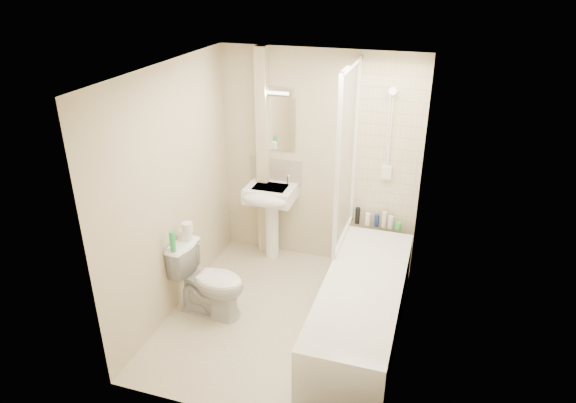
% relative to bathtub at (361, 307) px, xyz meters
% --- Properties ---
extents(floor, '(2.50, 2.50, 0.00)m').
position_rel_bathtub_xyz_m(floor, '(-0.75, -0.02, -0.29)').
color(floor, beige).
rests_on(floor, ground).
extents(wall_back, '(2.20, 0.02, 2.40)m').
position_rel_bathtub_xyz_m(wall_back, '(-0.75, 1.23, 0.91)').
color(wall_back, beige).
rests_on(wall_back, ground).
extents(wall_left, '(0.02, 2.50, 2.40)m').
position_rel_bathtub_xyz_m(wall_left, '(-1.85, -0.02, 0.91)').
color(wall_left, beige).
rests_on(wall_left, ground).
extents(wall_right, '(0.02, 2.50, 2.40)m').
position_rel_bathtub_xyz_m(wall_right, '(0.35, -0.02, 0.91)').
color(wall_right, beige).
rests_on(wall_right, ground).
extents(ceiling, '(2.20, 2.50, 0.02)m').
position_rel_bathtub_xyz_m(ceiling, '(-0.75, -0.02, 2.11)').
color(ceiling, white).
rests_on(ceiling, wall_back).
extents(tile_back, '(0.70, 0.01, 1.75)m').
position_rel_bathtub_xyz_m(tile_back, '(0.00, 1.22, 1.14)').
color(tile_back, beige).
rests_on(tile_back, wall_back).
extents(tile_right, '(0.01, 2.10, 1.75)m').
position_rel_bathtub_xyz_m(tile_right, '(0.34, 0.00, 1.14)').
color(tile_right, beige).
rests_on(tile_right, wall_right).
extents(pipe_boxing, '(0.12, 0.12, 2.40)m').
position_rel_bathtub_xyz_m(pipe_boxing, '(-1.37, 1.17, 0.91)').
color(pipe_boxing, beige).
rests_on(pipe_boxing, ground).
extents(splashback, '(0.60, 0.02, 0.30)m').
position_rel_bathtub_xyz_m(splashback, '(-1.24, 1.22, 0.74)').
color(splashback, beige).
rests_on(splashback, wall_back).
extents(mirror, '(0.46, 0.01, 0.60)m').
position_rel_bathtub_xyz_m(mirror, '(-1.24, 1.22, 1.29)').
color(mirror, white).
rests_on(mirror, wall_back).
extents(strip_light, '(0.42, 0.07, 0.07)m').
position_rel_bathtub_xyz_m(strip_light, '(-1.24, 1.19, 1.66)').
color(strip_light, silver).
rests_on(strip_light, wall_back).
extents(bathtub, '(0.70, 2.10, 0.55)m').
position_rel_bathtub_xyz_m(bathtub, '(0.00, 0.00, 0.00)').
color(bathtub, white).
rests_on(bathtub, ground).
extents(shower_screen, '(0.04, 0.92, 1.80)m').
position_rel_bathtub_xyz_m(shower_screen, '(-0.35, 0.78, 1.16)').
color(shower_screen, white).
rests_on(shower_screen, bathtub).
extents(shower_fixture, '(0.10, 0.16, 0.99)m').
position_rel_bathtub_xyz_m(shower_fixture, '(-0.00, 1.17, 1.26)').
color(shower_fixture, white).
rests_on(shower_fixture, wall_back).
extents(pedestal_sink, '(0.54, 0.49, 1.04)m').
position_rel_bathtub_xyz_m(pedestal_sink, '(-1.24, 0.99, 0.44)').
color(pedestal_sink, white).
rests_on(pedestal_sink, ground).
extents(bottle_black_a, '(0.05, 0.05, 0.19)m').
position_rel_bathtub_xyz_m(bottle_black_a, '(-0.27, 1.14, 0.36)').
color(bottle_black_a, black).
rests_on(bottle_black_a, bathtub).
extents(bottle_white_a, '(0.05, 0.05, 0.14)m').
position_rel_bathtub_xyz_m(bottle_white_a, '(-0.15, 1.14, 0.33)').
color(bottle_white_a, white).
rests_on(bottle_white_a, bathtub).
extents(bottle_blue, '(0.05, 0.05, 0.14)m').
position_rel_bathtub_xyz_m(bottle_blue, '(-0.06, 1.14, 0.33)').
color(bottle_blue, navy).
rests_on(bottle_blue, bathtub).
extents(bottle_cream, '(0.05, 0.05, 0.18)m').
position_rel_bathtub_xyz_m(bottle_cream, '(0.02, 1.14, 0.35)').
color(bottle_cream, beige).
rests_on(bottle_cream, bathtub).
extents(bottle_white_b, '(0.06, 0.06, 0.14)m').
position_rel_bathtub_xyz_m(bottle_white_b, '(0.09, 1.14, 0.33)').
color(bottle_white_b, silver).
rests_on(bottle_white_b, bathtub).
extents(bottle_green, '(0.06, 0.06, 0.08)m').
position_rel_bathtub_xyz_m(bottle_green, '(0.18, 1.14, 0.30)').
color(bottle_green, green).
rests_on(bottle_green, bathtub).
extents(toilet, '(0.53, 0.78, 0.73)m').
position_rel_bathtub_xyz_m(toilet, '(-1.47, -0.13, 0.08)').
color(toilet, white).
rests_on(toilet, ground).
extents(toilet_roll_lower, '(0.12, 0.12, 0.10)m').
position_rel_bathtub_xyz_m(toilet_roll_lower, '(-1.74, -0.04, 0.49)').
color(toilet_roll_lower, white).
rests_on(toilet_roll_lower, toilet).
extents(toilet_roll_upper, '(0.10, 0.10, 0.09)m').
position_rel_bathtub_xyz_m(toilet_roll_upper, '(-1.70, -0.05, 0.59)').
color(toilet_roll_upper, white).
rests_on(toilet_roll_upper, toilet_roll_lower).
extents(green_bottle, '(0.05, 0.05, 0.20)m').
position_rel_bathtub_xyz_m(green_bottle, '(-1.75, -0.26, 0.54)').
color(green_bottle, green).
rests_on(green_bottle, toilet).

